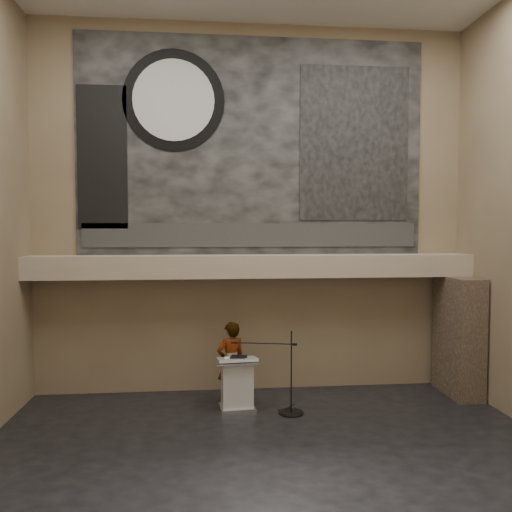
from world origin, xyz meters
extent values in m
plane|color=black|center=(0.00, 0.00, 0.00)|extent=(10.00, 10.00, 0.00)
cube|color=#78634C|center=(0.00, 4.00, 4.25)|extent=(10.00, 0.02, 8.50)
cube|color=#78634C|center=(0.00, -4.00, 4.25)|extent=(10.00, 0.02, 8.50)
cube|color=tan|center=(0.00, 3.60, 2.95)|extent=(10.00, 0.80, 0.50)
cylinder|color=#B2893D|center=(-1.60, 3.55, 2.67)|extent=(0.04, 0.04, 0.06)
cylinder|color=#B2893D|center=(1.90, 3.55, 2.67)|extent=(0.04, 0.04, 0.06)
cube|color=black|center=(0.00, 3.97, 5.70)|extent=(8.00, 0.05, 5.00)
cube|color=#2A2A2A|center=(0.00, 3.93, 3.65)|extent=(7.76, 0.02, 0.55)
cylinder|color=black|center=(-1.80, 3.93, 6.70)|extent=(2.30, 0.02, 2.30)
cylinder|color=silver|center=(-1.80, 3.91, 6.70)|extent=(1.84, 0.02, 1.84)
cube|color=black|center=(2.40, 3.93, 5.80)|extent=(2.60, 0.02, 3.60)
cube|color=black|center=(-3.40, 3.93, 5.40)|extent=(1.10, 0.02, 3.20)
cube|color=#3E3126|center=(4.65, 3.15, 1.35)|extent=(0.60, 1.40, 2.70)
cube|color=silver|center=(-0.45, 2.64, 0.04)|extent=(0.77, 0.61, 0.08)
cube|color=silver|center=(-0.45, 2.64, 0.56)|extent=(0.67, 0.49, 0.96)
cube|color=silver|center=(-0.45, 2.62, 1.07)|extent=(0.86, 0.64, 0.14)
cube|color=black|center=(-0.42, 2.63, 1.12)|extent=(0.38, 0.34, 0.04)
cube|color=white|center=(-0.60, 2.59, 1.10)|extent=(0.23, 0.32, 0.00)
imported|color=beige|center=(-0.56, 3.03, 0.90)|extent=(0.77, 0.65, 1.79)
cylinder|color=black|center=(0.64, 2.32, 0.01)|extent=(0.52, 0.52, 0.02)
cylinder|color=black|center=(0.64, 2.32, 0.86)|extent=(0.03, 0.03, 1.71)
cylinder|color=black|center=(0.06, 2.45, 1.44)|extent=(1.29, 0.30, 0.02)
camera|label=1|loc=(-1.05, -7.63, 3.77)|focal=35.00mm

